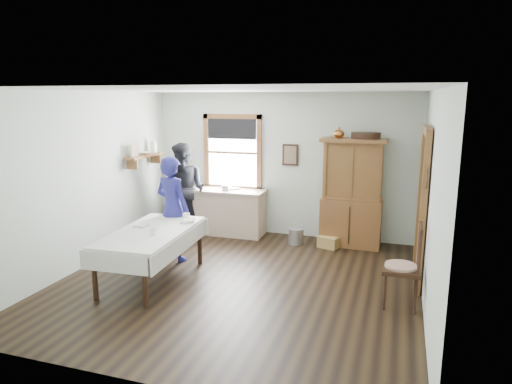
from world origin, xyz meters
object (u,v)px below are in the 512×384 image
at_px(dining_table, 152,256).
at_px(woman_blue, 173,213).
at_px(work_counter, 226,212).
at_px(wicker_basket, 329,242).
at_px(pail, 296,236).
at_px(spindle_chair, 402,265).
at_px(figure_dark, 185,193).
at_px(china_hutch, 352,193).

bearing_deg(dining_table, woman_blue, 97.42).
distance_m(work_counter, wicker_basket, 2.08).
bearing_deg(pail, wicker_basket, -3.30).
distance_m(spindle_chair, woman_blue, 3.60).
relative_size(dining_table, figure_dark, 1.13).
relative_size(china_hutch, woman_blue, 1.21).
xyz_separation_m(spindle_chair, woman_blue, (-3.53, 0.64, 0.25)).
xyz_separation_m(woman_blue, figure_dark, (-0.42, 1.27, 0.03)).
bearing_deg(pail, work_counter, 171.69).
bearing_deg(dining_table, pail, 54.76).
bearing_deg(work_counter, pail, -9.01).
relative_size(work_counter, wicker_basket, 4.46).
xyz_separation_m(pail, wicker_basket, (0.60, -0.03, -0.04)).
height_order(pail, wicker_basket, pail).
xyz_separation_m(dining_table, pail, (1.60, 2.27, -0.23)).
xyz_separation_m(dining_table, wicker_basket, (2.20, 2.24, -0.27)).
relative_size(china_hutch, spindle_chair, 1.76).
xyz_separation_m(pail, woman_blue, (-1.72, -1.40, 0.64)).
bearing_deg(figure_dark, work_counter, 33.72).
relative_size(china_hutch, wicker_basket, 5.58).
distance_m(wicker_basket, figure_dark, 2.82).
xyz_separation_m(spindle_chair, figure_dark, (-3.95, 1.91, 0.28)).
bearing_deg(dining_table, figure_dark, 103.92).
distance_m(work_counter, china_hutch, 2.44).
xyz_separation_m(china_hutch, wicker_basket, (-0.34, -0.26, -0.85)).
bearing_deg(figure_dark, wicker_basket, 9.29).
xyz_separation_m(china_hutch, spindle_chair, (0.88, -2.27, -0.41)).
bearing_deg(work_counter, wicker_basket, -7.56).
relative_size(pail, figure_dark, 0.17).
bearing_deg(china_hutch, work_counter, -178.13).
bearing_deg(woman_blue, figure_dark, -56.93).
bearing_deg(figure_dark, china_hutch, 13.95).
relative_size(work_counter, spindle_chair, 1.40).
bearing_deg(figure_dark, woman_blue, -64.59).
bearing_deg(woman_blue, spindle_chair, -175.44).
height_order(work_counter, figure_dark, figure_dark).
height_order(china_hutch, figure_dark, china_hutch).
distance_m(work_counter, spindle_chair, 3.96).
height_order(work_counter, woman_blue, woman_blue).
bearing_deg(work_counter, china_hutch, -0.25).
xyz_separation_m(china_hutch, dining_table, (-2.54, -2.50, -0.58)).
bearing_deg(wicker_basket, woman_blue, -149.45).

